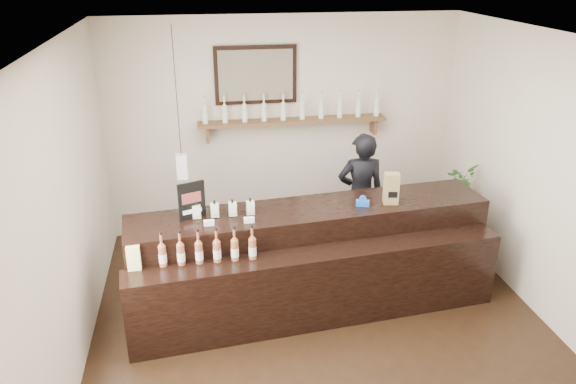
# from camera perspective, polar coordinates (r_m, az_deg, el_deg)

# --- Properties ---
(ground) EXTENTS (5.00, 5.00, 0.00)m
(ground) POSITION_cam_1_polar(r_m,az_deg,el_deg) (5.71, 3.70, -14.13)
(ground) COLOR black
(ground) RESTS_ON ground
(room_shell) EXTENTS (5.00, 5.00, 5.00)m
(room_shell) POSITION_cam_1_polar(r_m,az_deg,el_deg) (4.88, 4.20, 2.06)
(room_shell) COLOR beige
(room_shell) RESTS_ON ground
(back_wall_decor) EXTENTS (2.66, 0.96, 1.69)m
(back_wall_decor) POSITION_cam_1_polar(r_m,az_deg,el_deg) (7.07, -1.60, 9.17)
(back_wall_decor) COLOR brown
(back_wall_decor) RESTS_ON ground
(counter) EXTENTS (3.80, 1.36, 1.22)m
(counter) POSITION_cam_1_polar(r_m,az_deg,el_deg) (5.90, 2.48, -7.08)
(counter) COLOR black
(counter) RESTS_ON ground
(promo_sign) EXTENTS (0.26, 0.11, 0.38)m
(promo_sign) POSITION_cam_1_polar(r_m,az_deg,el_deg) (5.53, -9.76, -0.87)
(promo_sign) COLOR black
(promo_sign) RESTS_ON counter
(paper_bag) EXTENTS (0.17, 0.14, 0.33)m
(paper_bag) POSITION_cam_1_polar(r_m,az_deg,el_deg) (5.90, 10.45, 0.36)
(paper_bag) COLOR olive
(paper_bag) RESTS_ON counter
(tape_dispenser) EXTENTS (0.15, 0.09, 0.11)m
(tape_dispenser) POSITION_cam_1_polar(r_m,az_deg,el_deg) (5.83, 7.60, -1.02)
(tape_dispenser) COLOR blue
(tape_dispenser) RESTS_ON counter
(side_cabinet) EXTENTS (0.51, 0.60, 0.74)m
(side_cabinet) POSITION_cam_1_polar(r_m,az_deg,el_deg) (7.31, 16.65, -2.94)
(side_cabinet) COLOR brown
(side_cabinet) RESTS_ON ground
(potted_plant) EXTENTS (0.47, 0.45, 0.40)m
(potted_plant) POSITION_cam_1_polar(r_m,az_deg,el_deg) (7.09, 17.17, 1.21)
(potted_plant) COLOR #3D702D
(potted_plant) RESTS_ON side_cabinet
(shopkeeper) EXTENTS (0.66, 0.45, 1.75)m
(shopkeeper) POSITION_cam_1_polar(r_m,az_deg,el_deg) (6.77, 7.41, 0.48)
(shopkeeper) COLOR black
(shopkeeper) RESTS_ON ground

